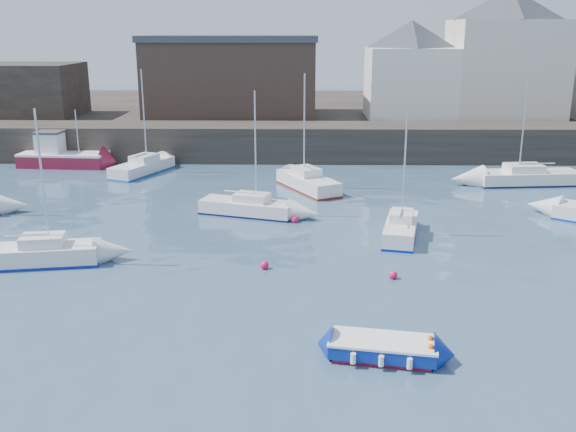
{
  "coord_description": "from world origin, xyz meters",
  "views": [
    {
      "loc": [
        0.58,
        -20.47,
        11.02
      ],
      "look_at": [
        0.0,
        12.0,
        1.5
      ],
      "focal_mm": 40.0,
      "sensor_mm": 36.0,
      "label": 1
    }
  ],
  "objects_px": {
    "sailboat_c": "(401,228)",
    "sailboat_f": "(308,182)",
    "fishing_boat": "(61,155)",
    "blue_dinghy": "(383,348)",
    "buoy_far": "(295,222)",
    "sailboat_h": "(143,167)",
    "buoy_near": "(264,269)",
    "sailboat_a": "(39,254)",
    "sailboat_g": "(527,177)",
    "buoy_mid": "(393,278)",
    "sailboat_b": "(248,207)"
  },
  "relations": [
    {
      "from": "sailboat_h",
      "to": "buoy_near",
      "type": "relative_size",
      "value": 19.49
    },
    {
      "from": "sailboat_h",
      "to": "blue_dinghy",
      "type": "bearing_deg",
      "value": -62.48
    },
    {
      "from": "fishing_boat",
      "to": "buoy_mid",
      "type": "height_order",
      "value": "fishing_boat"
    },
    {
      "from": "sailboat_c",
      "to": "sailboat_f",
      "type": "xyz_separation_m",
      "value": [
        -4.97,
        10.73,
        0.05
      ]
    },
    {
      "from": "sailboat_g",
      "to": "buoy_far",
      "type": "relative_size",
      "value": 22.84
    },
    {
      "from": "buoy_near",
      "to": "sailboat_c",
      "type": "bearing_deg",
      "value": 34.33
    },
    {
      "from": "blue_dinghy",
      "to": "buoy_mid",
      "type": "xyz_separation_m",
      "value": [
        1.41,
        7.42,
        -0.39
      ]
    },
    {
      "from": "blue_dinghy",
      "to": "sailboat_f",
      "type": "xyz_separation_m",
      "value": [
        -2.31,
        24.22,
        0.18
      ]
    },
    {
      "from": "sailboat_f",
      "to": "buoy_mid",
      "type": "bearing_deg",
      "value": -77.52
    },
    {
      "from": "sailboat_f",
      "to": "buoy_mid",
      "type": "distance_m",
      "value": 17.21
    },
    {
      "from": "sailboat_a",
      "to": "buoy_far",
      "type": "height_order",
      "value": "sailboat_a"
    },
    {
      "from": "buoy_far",
      "to": "fishing_boat",
      "type": "bearing_deg",
      "value": 141.07
    },
    {
      "from": "sailboat_c",
      "to": "sailboat_f",
      "type": "height_order",
      "value": "sailboat_f"
    },
    {
      "from": "sailboat_g",
      "to": "buoy_mid",
      "type": "xyz_separation_m",
      "value": [
        -12.45,
        -18.8,
        -0.54
      ]
    },
    {
      "from": "sailboat_h",
      "to": "buoy_far",
      "type": "bearing_deg",
      "value": -47.38
    },
    {
      "from": "blue_dinghy",
      "to": "fishing_boat",
      "type": "distance_m",
      "value": 39.16
    },
    {
      "from": "buoy_mid",
      "to": "blue_dinghy",
      "type": "bearing_deg",
      "value": -100.76
    },
    {
      "from": "blue_dinghy",
      "to": "sailboat_b",
      "type": "relative_size",
      "value": 0.52
    },
    {
      "from": "sailboat_a",
      "to": "sailboat_c",
      "type": "bearing_deg",
      "value": 13.85
    },
    {
      "from": "sailboat_b",
      "to": "sailboat_f",
      "type": "distance_m",
      "value": 7.43
    },
    {
      "from": "sailboat_f",
      "to": "buoy_far",
      "type": "height_order",
      "value": "sailboat_f"
    },
    {
      "from": "blue_dinghy",
      "to": "sailboat_c",
      "type": "xyz_separation_m",
      "value": [
        2.66,
        13.49,
        0.12
      ]
    },
    {
      "from": "blue_dinghy",
      "to": "buoy_far",
      "type": "relative_size",
      "value": 9.42
    },
    {
      "from": "sailboat_g",
      "to": "buoy_near",
      "type": "bearing_deg",
      "value": -136.2
    },
    {
      "from": "sailboat_b",
      "to": "buoy_far",
      "type": "xyz_separation_m",
      "value": [
        2.89,
        -1.63,
        -0.49
      ]
    },
    {
      "from": "sailboat_a",
      "to": "sailboat_f",
      "type": "height_order",
      "value": "sailboat_f"
    },
    {
      "from": "sailboat_a",
      "to": "sailboat_g",
      "type": "distance_m",
      "value": 34.06
    },
    {
      "from": "fishing_boat",
      "to": "sailboat_b",
      "type": "relative_size",
      "value": 0.96
    },
    {
      "from": "sailboat_f",
      "to": "sailboat_h",
      "type": "xyz_separation_m",
      "value": [
        -12.98,
        5.12,
        -0.04
      ]
    },
    {
      "from": "fishing_boat",
      "to": "sailboat_f",
      "type": "xyz_separation_m",
      "value": [
        20.37,
        -7.71,
        -0.34
      ]
    },
    {
      "from": "sailboat_b",
      "to": "buoy_near",
      "type": "relative_size",
      "value": 18.3
    },
    {
      "from": "sailboat_f",
      "to": "sailboat_h",
      "type": "distance_m",
      "value": 13.95
    },
    {
      "from": "fishing_boat",
      "to": "sailboat_a",
      "type": "distance_m",
      "value": 24.02
    },
    {
      "from": "sailboat_g",
      "to": "buoy_mid",
      "type": "height_order",
      "value": "sailboat_g"
    },
    {
      "from": "sailboat_c",
      "to": "buoy_far",
      "type": "height_order",
      "value": "sailboat_c"
    },
    {
      "from": "buoy_far",
      "to": "sailboat_b",
      "type": "bearing_deg",
      "value": 150.53
    },
    {
      "from": "sailboat_h",
      "to": "buoy_far",
      "type": "distance_m",
      "value": 17.9
    },
    {
      "from": "sailboat_f",
      "to": "buoy_near",
      "type": "distance_m",
      "value": 15.83
    },
    {
      "from": "buoy_mid",
      "to": "buoy_far",
      "type": "bearing_deg",
      "value": 117.61
    },
    {
      "from": "sailboat_b",
      "to": "sailboat_h",
      "type": "relative_size",
      "value": 0.94
    },
    {
      "from": "sailboat_c",
      "to": "buoy_far",
      "type": "relative_size",
      "value": 16.13
    },
    {
      "from": "buoy_far",
      "to": "buoy_near",
      "type": "bearing_deg",
      "value": -100.33
    },
    {
      "from": "sailboat_c",
      "to": "buoy_far",
      "type": "xyz_separation_m",
      "value": [
        -5.83,
        2.69,
        -0.51
      ]
    },
    {
      "from": "fishing_boat",
      "to": "buoy_far",
      "type": "height_order",
      "value": "fishing_boat"
    },
    {
      "from": "blue_dinghy",
      "to": "fishing_boat",
      "type": "height_order",
      "value": "fishing_boat"
    },
    {
      "from": "sailboat_g",
      "to": "buoy_mid",
      "type": "distance_m",
      "value": 22.55
    },
    {
      "from": "buoy_near",
      "to": "blue_dinghy",
      "type": "bearing_deg",
      "value": -61.96
    },
    {
      "from": "fishing_boat",
      "to": "sailboat_f",
      "type": "distance_m",
      "value": 21.78
    },
    {
      "from": "sailboat_b",
      "to": "buoy_near",
      "type": "xyz_separation_m",
      "value": [
        1.5,
        -9.25,
        -0.49
      ]
    },
    {
      "from": "sailboat_a",
      "to": "sailboat_g",
      "type": "relative_size",
      "value": 0.79
    }
  ]
}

